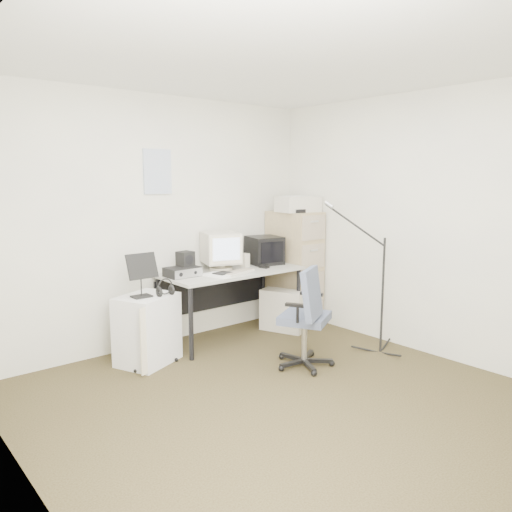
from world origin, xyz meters
TOP-DOWN VIEW (x-y plane):
  - floor at (0.00, 0.00)m, footprint 3.60×3.60m
  - ceiling at (0.00, 0.00)m, footprint 3.60×3.60m
  - wall_back at (0.00, 1.80)m, footprint 3.60×0.02m
  - wall_left at (-1.80, 0.00)m, footprint 0.02×3.60m
  - wall_right at (1.80, 0.00)m, footprint 0.02×3.60m
  - wall_calendar at (-0.02, 1.79)m, footprint 0.30×0.02m
  - filing_cabinet at (1.58, 1.48)m, footprint 0.40×0.60m
  - printer at (1.58, 1.43)m, footprint 0.51×0.38m
  - desk at (0.63, 1.45)m, footprint 1.50×0.70m
  - crt_monitor at (0.56, 1.54)m, footprint 0.46×0.47m
  - crt_tv at (1.16, 1.53)m, footprint 0.41×0.42m
  - desk_speaker at (0.87, 1.52)m, footprint 0.09×0.09m
  - keyboard at (0.57, 1.26)m, footprint 0.43×0.26m
  - mouse at (0.97, 1.32)m, footprint 0.08×0.12m
  - radio_receiver at (0.06, 1.50)m, footprint 0.33×0.24m
  - radio_speaker at (0.12, 1.54)m, footprint 0.16×0.15m
  - papers at (0.35, 1.28)m, footprint 0.27×0.33m
  - pc_tower at (1.21, 1.27)m, footprint 0.38×0.54m
  - office_chair at (0.64, 0.37)m, footprint 0.73×0.73m
  - side_cart at (-0.41, 1.36)m, footprint 0.63×0.58m
  - music_stand at (-0.47, 1.33)m, footprint 0.31×0.21m
  - headphones at (-0.28, 1.24)m, footprint 0.21×0.21m
  - mic_stand at (1.48, 0.15)m, footprint 0.03×0.03m

SIDE VIEW (x-z plane):
  - floor at x=0.00m, z-range -0.01..0.00m
  - pc_tower at x=1.21m, z-range 0.00..0.46m
  - side_cart at x=-0.41m, z-range 0.00..0.64m
  - desk at x=0.63m, z-range 0.00..0.73m
  - office_chair at x=0.64m, z-range 0.00..0.93m
  - filing_cabinet at x=1.58m, z-range 0.00..1.30m
  - headphones at x=-0.28m, z-range 0.67..0.70m
  - mic_stand at x=1.48m, z-range 0.00..1.48m
  - papers at x=0.35m, z-range 0.73..0.75m
  - keyboard at x=0.57m, z-range 0.73..0.75m
  - mouse at x=0.97m, z-range 0.73..0.76m
  - radio_receiver at x=0.06m, z-range 0.73..0.82m
  - desk_speaker at x=0.87m, z-range 0.73..0.87m
  - music_stand at x=-0.47m, z-range 0.64..1.04m
  - crt_tv at x=1.16m, z-range 0.73..1.04m
  - radio_speaker at x=0.12m, z-range 0.82..0.97m
  - crt_monitor at x=0.56m, z-range 0.73..1.12m
  - wall_back at x=0.00m, z-range 0.00..2.50m
  - wall_left at x=-1.80m, z-range 0.00..2.50m
  - wall_right at x=1.80m, z-range 0.00..2.50m
  - printer at x=1.58m, z-range 1.30..1.48m
  - wall_calendar at x=-0.02m, z-range 1.53..1.97m
  - ceiling at x=0.00m, z-range 2.50..2.50m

